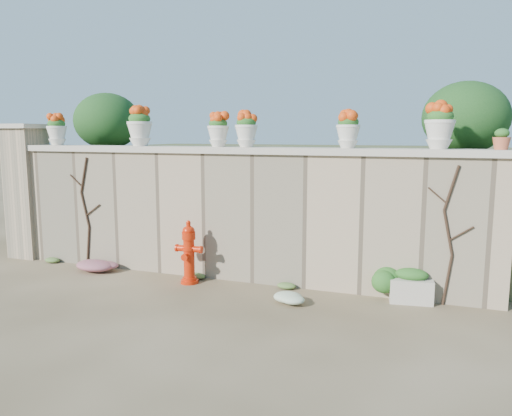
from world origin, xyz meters
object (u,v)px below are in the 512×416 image
at_px(planter_box, 411,286).
at_px(terracotta_pot, 502,140).
at_px(fire_hydrant, 189,252).
at_px(urn_pot_0, 57,130).

xyz_separation_m(planter_box, terracotta_pot, (1.02, 0.25, 2.00)).
distance_m(fire_hydrant, planter_box, 3.31).
bearing_deg(urn_pot_0, fire_hydrant, -10.43).
distance_m(planter_box, urn_pot_0, 6.54).
distance_m(fire_hydrant, terracotta_pot, 4.67).
distance_m(fire_hydrant, urn_pot_0, 3.48).
bearing_deg(fire_hydrant, urn_pot_0, 167.25).
relative_size(urn_pot_0, terracotta_pot, 2.05).
bearing_deg(fire_hydrant, planter_box, 2.57).
xyz_separation_m(planter_box, urn_pot_0, (-6.18, 0.25, 2.15)).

